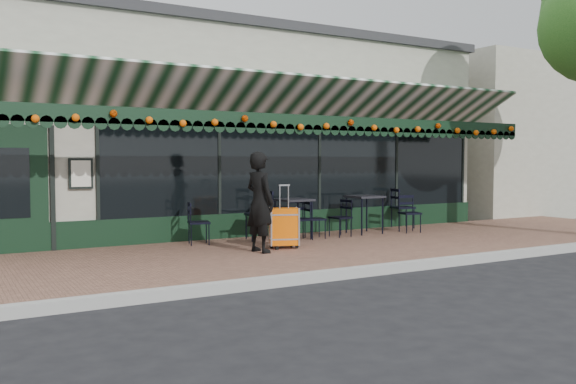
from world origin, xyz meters
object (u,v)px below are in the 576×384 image
chair_a_right (403,208)px  chair_b_right (315,220)px  woman (260,202)px  chair_b_front (301,220)px  chair_solo (199,223)px  chair_b_left (259,215)px  cafe_table_b (293,203)px  chair_a_front (410,214)px  suitcase (284,227)px  cafe_table_a (364,199)px  chair_a_left (340,218)px

chair_a_right → chair_b_right: bearing=115.2°
woman → chair_b_front: size_ratio=2.16×
woman → chair_solo: (-0.55, 1.44, -0.46)m
chair_b_left → chair_solo: size_ratio=1.23×
chair_b_front → chair_solo: (-2.00, 0.42, 0.00)m
cafe_table_b → chair_a_front: (2.75, -0.40, -0.31)m
woman → suitcase: size_ratio=1.52×
woman → chair_a_right: size_ratio=1.84×
cafe_table_a → chair_a_left: cafe_table_a is taller
suitcase → chair_solo: 1.70m
woman → suitcase: 0.78m
suitcase → chair_a_right: bearing=41.7°
suitcase → chair_a_front: 3.69m
chair_solo → suitcase: bearing=-124.2°
chair_b_left → chair_a_front: bearing=91.1°
suitcase → chair_b_left: 1.27m
chair_a_left → chair_b_front: size_ratio=0.97×
chair_solo → cafe_table_b: bearing=-79.5°
chair_b_right → cafe_table_b: bearing=68.7°
chair_b_front → chair_a_right: bearing=9.1°
suitcase → chair_a_front: (3.62, 0.74, 0.03)m
chair_b_front → suitcase: bearing=-138.4°
woman → chair_b_front: 1.83m
cafe_table_b → chair_b_left: size_ratio=0.81×
chair_a_front → chair_b_front: (-2.75, 0.10, -0.01)m
chair_a_left → chair_a_right: (2.23, 0.63, 0.08)m
chair_a_front → chair_b_right: size_ratio=1.08×
chair_a_left → chair_b_left: size_ratio=0.78×
chair_a_left → chair_solo: bearing=-104.3°
chair_b_left → chair_b_front: chair_b_left is taller
cafe_table_b → chair_a_front: 2.79m
suitcase → chair_a_front: suitcase is taller
chair_a_right → chair_b_front: chair_a_right is taller
cafe_table_a → chair_solo: (-3.76, 0.18, -0.33)m
cafe_table_a → chair_b_right: size_ratio=1.07×
cafe_table_a → chair_a_front: (0.99, -0.34, -0.33)m
cafe_table_b → chair_b_left: (-0.73, 0.11, -0.23)m
suitcase → chair_a_right: size_ratio=1.21×
cafe_table_a → chair_a_right: chair_a_right is taller
chair_a_left → chair_b_front: bearing=-94.7°
cafe_table_a → chair_solo: 3.78m
chair_a_left → chair_b_left: 1.75m
chair_a_right → chair_b_right: chair_a_right is taller
chair_b_left → chair_b_front: (0.73, -0.41, -0.10)m
chair_b_left → chair_b_front: size_ratio=1.24×
suitcase → chair_solo: size_ratio=1.41×
cafe_table_b → chair_solo: (-2.00, 0.12, -0.32)m
cafe_table_a → chair_b_right: bearing=-172.8°
woman → chair_b_left: (0.72, 1.43, -0.37)m
cafe_table_a → chair_solo: bearing=177.3°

